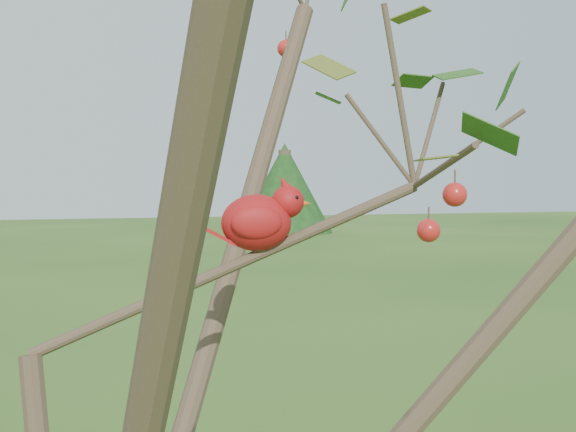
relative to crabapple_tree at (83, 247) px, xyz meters
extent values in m
sphere|color=red|center=(0.57, 0.11, 0.00)|extent=(0.04, 0.04, 0.04)
sphere|color=red|center=(0.59, 0.06, 0.07)|extent=(0.04, 0.04, 0.04)
sphere|color=red|center=(0.47, 0.64, 0.38)|extent=(0.04, 0.04, 0.04)
ellipsoid|color=maroon|center=(0.27, 0.10, 0.02)|extent=(0.12, 0.10, 0.09)
sphere|color=maroon|center=(0.32, 0.09, 0.05)|extent=(0.06, 0.06, 0.05)
cone|color=maroon|center=(0.31, 0.09, 0.08)|extent=(0.04, 0.03, 0.04)
cone|color=#D85914|center=(0.34, 0.09, 0.05)|extent=(0.02, 0.02, 0.02)
ellipsoid|color=black|center=(0.33, 0.09, 0.05)|extent=(0.02, 0.03, 0.02)
cube|color=maroon|center=(0.20, 0.10, 0.01)|extent=(0.07, 0.03, 0.04)
ellipsoid|color=maroon|center=(0.27, 0.13, 0.02)|extent=(0.08, 0.03, 0.05)
ellipsoid|color=maroon|center=(0.26, 0.06, 0.02)|extent=(0.08, 0.03, 0.05)
cylinder|color=#402F22|center=(8.27, 28.09, -0.55)|extent=(0.47, 0.47, 3.13)
cone|color=#133412|center=(8.27, 28.09, -0.42)|extent=(3.66, 3.66, 3.40)
camera|label=1|loc=(-0.03, -1.12, 0.10)|focal=50.00mm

